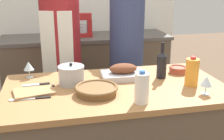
{
  "coord_description": "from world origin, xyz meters",
  "views": [
    {
      "loc": [
        -0.42,
        -1.78,
        1.6
      ],
      "look_at": [
        0.0,
        0.12,
        0.97
      ],
      "focal_mm": 45.0,
      "sensor_mm": 36.0,
      "label": 1
    }
  ],
  "objects_px": {
    "knife_chef": "(32,98)",
    "condiment_bottle_tall": "(61,28)",
    "stock_pot": "(71,75)",
    "wine_glass_right": "(29,66)",
    "wicker_basket": "(97,90)",
    "stand_mixer": "(84,27)",
    "wine_bottle_green": "(162,64)",
    "juice_jug": "(192,72)",
    "condiment_bottle_short": "(128,25)",
    "knife_bread": "(41,86)",
    "person_cook_aproned": "(62,55)",
    "knife_paring": "(37,84)",
    "roasting_pan": "(123,73)",
    "wine_glass_left": "(206,81)",
    "cutting_board": "(34,91)",
    "mixing_bowl": "(178,69)",
    "person_cook_guest": "(126,53)",
    "milk_jug": "(142,88)"
  },
  "relations": [
    {
      "from": "stand_mixer",
      "to": "stock_pot",
      "type": "bearing_deg",
      "value": -100.73
    },
    {
      "from": "juice_jug",
      "to": "wine_glass_right",
      "type": "xyz_separation_m",
      "value": [
        -1.12,
        0.42,
        -0.01
      ]
    },
    {
      "from": "knife_bread",
      "to": "stand_mixer",
      "type": "height_order",
      "value": "stand_mixer"
    },
    {
      "from": "wine_glass_right",
      "to": "knife_paring",
      "type": "xyz_separation_m",
      "value": [
        0.06,
        -0.22,
        -0.07
      ]
    },
    {
      "from": "roasting_pan",
      "to": "wine_glass_left",
      "type": "bearing_deg",
      "value": -42.98
    },
    {
      "from": "knife_paring",
      "to": "condiment_bottle_tall",
      "type": "xyz_separation_m",
      "value": [
        0.25,
        1.63,
        0.11
      ]
    },
    {
      "from": "person_cook_guest",
      "to": "condiment_bottle_tall",
      "type": "bearing_deg",
      "value": 137.46
    },
    {
      "from": "stock_pot",
      "to": "wine_glass_right",
      "type": "relative_size",
      "value": 1.48
    },
    {
      "from": "wine_bottle_green",
      "to": "knife_chef",
      "type": "distance_m",
      "value": 0.96
    },
    {
      "from": "milk_jug",
      "to": "person_cook_guest",
      "type": "distance_m",
      "value": 1.15
    },
    {
      "from": "condiment_bottle_tall",
      "to": "condiment_bottle_short",
      "type": "relative_size",
      "value": 0.96
    },
    {
      "from": "stock_pot",
      "to": "stand_mixer",
      "type": "bearing_deg",
      "value": 79.27
    },
    {
      "from": "wine_glass_right",
      "to": "condiment_bottle_short",
      "type": "relative_size",
      "value": 0.66
    },
    {
      "from": "wicker_basket",
      "to": "milk_jug",
      "type": "relative_size",
      "value": 1.38
    },
    {
      "from": "roasting_pan",
      "to": "mixing_bowl",
      "type": "xyz_separation_m",
      "value": [
        0.46,
        0.03,
        -0.01
      ]
    },
    {
      "from": "cutting_board",
      "to": "stand_mixer",
      "type": "relative_size",
      "value": 1.02
    },
    {
      "from": "wicker_basket",
      "to": "condiment_bottle_tall",
      "type": "distance_m",
      "value": 1.84
    },
    {
      "from": "stand_mixer",
      "to": "juice_jug",
      "type": "bearing_deg",
      "value": -71.96
    },
    {
      "from": "stock_pot",
      "to": "wicker_basket",
      "type": "bearing_deg",
      "value": -56.18
    },
    {
      "from": "knife_chef",
      "to": "condiment_bottle_tall",
      "type": "relative_size",
      "value": 1.39
    },
    {
      "from": "person_cook_aproned",
      "to": "roasting_pan",
      "type": "bearing_deg",
      "value": -46.31
    },
    {
      "from": "wicker_basket",
      "to": "wine_glass_left",
      "type": "xyz_separation_m",
      "value": [
        0.69,
        -0.16,
        0.06
      ]
    },
    {
      "from": "knife_chef",
      "to": "knife_bread",
      "type": "height_order",
      "value": "same"
    },
    {
      "from": "juice_jug",
      "to": "person_cook_guest",
      "type": "bearing_deg",
      "value": 103.4
    },
    {
      "from": "wine_bottle_green",
      "to": "condiment_bottle_tall",
      "type": "xyz_separation_m",
      "value": [
        -0.66,
        1.63,
        0.03
      ]
    },
    {
      "from": "juice_jug",
      "to": "knife_paring",
      "type": "xyz_separation_m",
      "value": [
        -1.06,
        0.19,
        -0.08
      ]
    },
    {
      "from": "wine_glass_right",
      "to": "stand_mixer",
      "type": "xyz_separation_m",
      "value": [
        0.58,
        1.25,
        0.08
      ]
    },
    {
      "from": "condiment_bottle_short",
      "to": "knife_chef",
      "type": "bearing_deg",
      "value": -121.53
    },
    {
      "from": "cutting_board",
      "to": "knife_paring",
      "type": "xyz_separation_m",
      "value": [
        0.02,
        0.09,
        0.01
      ]
    },
    {
      "from": "mixing_bowl",
      "to": "stand_mixer",
      "type": "bearing_deg",
      "value": 112.36
    },
    {
      "from": "wicker_basket",
      "to": "person_cook_guest",
      "type": "bearing_deg",
      "value": 63.95
    },
    {
      "from": "stock_pot",
      "to": "wine_bottle_green",
      "type": "bearing_deg",
      "value": -0.82
    },
    {
      "from": "stock_pot",
      "to": "milk_jug",
      "type": "relative_size",
      "value": 0.9
    },
    {
      "from": "wicker_basket",
      "to": "stand_mixer",
      "type": "bearing_deg",
      "value": 85.46
    },
    {
      "from": "milk_jug",
      "to": "condiment_bottle_short",
      "type": "height_order",
      "value": "condiment_bottle_short"
    },
    {
      "from": "milk_jug",
      "to": "person_cook_aproned",
      "type": "distance_m",
      "value": 1.27
    },
    {
      "from": "roasting_pan",
      "to": "juice_jug",
      "type": "bearing_deg",
      "value": -29.72
    },
    {
      "from": "roasting_pan",
      "to": "stock_pot",
      "type": "bearing_deg",
      "value": -173.71
    },
    {
      "from": "wine_glass_left",
      "to": "person_cook_guest",
      "type": "xyz_separation_m",
      "value": [
        -0.23,
        1.09,
        -0.08
      ]
    },
    {
      "from": "mixing_bowl",
      "to": "juice_jug",
      "type": "distance_m",
      "value": 0.29
    },
    {
      "from": "roasting_pan",
      "to": "condiment_bottle_short",
      "type": "height_order",
      "value": "condiment_bottle_short"
    },
    {
      "from": "wine_glass_right",
      "to": "knife_chef",
      "type": "distance_m",
      "value": 0.43
    },
    {
      "from": "wine_glass_left",
      "to": "condiment_bottle_short",
      "type": "distance_m",
      "value": 2.02
    },
    {
      "from": "juice_jug",
      "to": "condiment_bottle_short",
      "type": "distance_m",
      "value": 1.85
    },
    {
      "from": "mixing_bowl",
      "to": "wine_bottle_green",
      "type": "height_order",
      "value": "wine_bottle_green"
    },
    {
      "from": "wicker_basket",
      "to": "stock_pot",
      "type": "height_order",
      "value": "stock_pot"
    },
    {
      "from": "knife_bread",
      "to": "person_cook_aproned",
      "type": "xyz_separation_m",
      "value": [
        0.18,
        0.8,
        0.0
      ]
    },
    {
      "from": "milk_jug",
      "to": "condiment_bottle_short",
      "type": "xyz_separation_m",
      "value": [
        0.49,
        2.06,
        0.04
      ]
    },
    {
      "from": "stock_pot",
      "to": "wine_glass_right",
      "type": "height_order",
      "value": "stock_pot"
    },
    {
      "from": "roasting_pan",
      "to": "wine_glass_left",
      "type": "height_order",
      "value": "wine_glass_left"
    }
  ]
}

